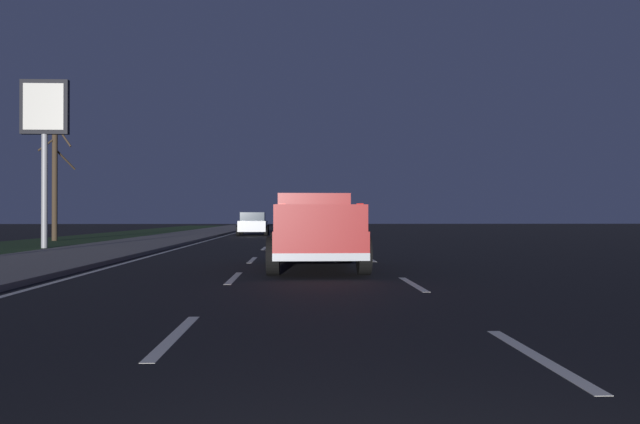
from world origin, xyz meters
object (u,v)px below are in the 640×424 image
Objects in this scene: sedan_silver at (253,224)px; bare_tree_far at (55,184)px; gas_price_sign at (45,122)px; sedan_white at (306,224)px; pickup_truck at (314,231)px.

sedan_silver is 13.19m from bare_tree_far.
sedan_silver is 18.06m from gas_price_sign.
sedan_white is 4.61m from sedan_silver.
sedan_white is (22.20, -0.11, -0.13)m from pickup_truck.
bare_tree_far is at bearing 112.92° from sedan_white.
bare_tree_far is (16.60, 13.13, 2.08)m from pickup_truck.
gas_price_sign is (9.22, 10.60, 4.19)m from pickup_truck.
bare_tree_far is (-8.61, 9.75, 2.20)m from sedan_silver.
pickup_truck reaches higher than sedan_silver.
sedan_silver is 0.72× the size of bare_tree_far.
bare_tree_far is (7.38, 2.52, -2.11)m from gas_price_sign.
gas_price_sign is at bearing 140.44° from sedan_white.
gas_price_sign reaches higher than sedan_white.
bare_tree_far is at bearing 18.88° from gas_price_sign.
sedan_silver is (25.20, 3.38, -0.13)m from pickup_truck.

